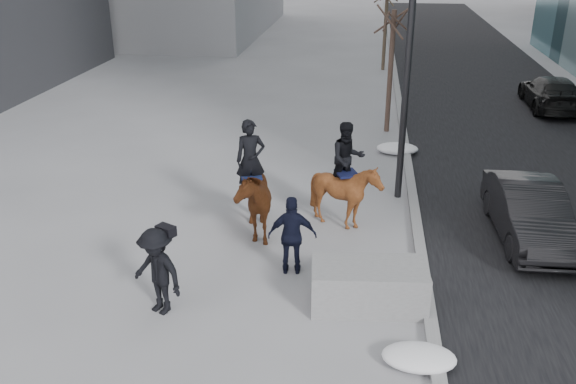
# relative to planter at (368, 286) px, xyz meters

# --- Properties ---
(ground) EXTENTS (120.00, 120.00, 0.00)m
(ground) POSITION_rel_planter_xyz_m (-1.82, 0.74, -0.44)
(ground) COLOR gray
(ground) RESTS_ON ground
(road) EXTENTS (8.00, 90.00, 0.01)m
(road) POSITION_rel_planter_xyz_m (5.18, 10.74, -0.44)
(road) COLOR black
(road) RESTS_ON ground
(curb) EXTENTS (0.25, 90.00, 0.12)m
(curb) POSITION_rel_planter_xyz_m (1.18, 10.74, -0.38)
(curb) COLOR gray
(curb) RESTS_ON ground
(planter) EXTENTS (2.29, 1.29, 0.88)m
(planter) POSITION_rel_planter_xyz_m (0.00, 0.00, 0.00)
(planter) COLOR gray
(planter) RESTS_ON ground
(car_near) EXTENTS (1.59, 4.14, 1.34)m
(car_near) POSITION_rel_planter_xyz_m (3.73, 3.39, 0.23)
(car_near) COLOR black
(car_near) RESTS_ON ground
(car_far) EXTENTS (1.97, 4.66, 1.34)m
(car_far) POSITION_rel_planter_xyz_m (7.29, 15.52, 0.23)
(car_far) COLOR black
(car_far) RESTS_ON ground
(tree_near) EXTENTS (1.20, 1.20, 4.79)m
(tree_near) POSITION_rel_planter_xyz_m (0.58, 11.52, 1.95)
(tree_near) COLOR #372721
(tree_near) RESTS_ON ground
(tree_far) EXTENTS (1.20, 1.20, 4.67)m
(tree_far) POSITION_rel_planter_xyz_m (0.58, 22.41, 1.90)
(tree_far) COLOR #3D2D24
(tree_far) RESTS_ON ground
(mounted_left) EXTENTS (1.60, 2.36, 2.79)m
(mounted_left) POSITION_rel_planter_xyz_m (-2.85, 2.83, 0.60)
(mounted_left) COLOR #44250D
(mounted_left) RESTS_ON ground
(mounted_right) EXTENTS (1.86, 1.96, 2.63)m
(mounted_right) POSITION_rel_planter_xyz_m (-0.61, 3.48, 0.62)
(mounted_right) COLOR #4F250F
(mounted_right) RESTS_ON ground
(feeder) EXTENTS (1.07, 0.91, 1.75)m
(feeder) POSITION_rel_planter_xyz_m (-1.62, 1.08, 0.44)
(feeder) COLOR black
(feeder) RESTS_ON ground
(camera_crew) EXTENTS (1.31, 1.09, 1.75)m
(camera_crew) POSITION_rel_planter_xyz_m (-3.96, -0.70, 0.45)
(camera_crew) COLOR black
(camera_crew) RESTS_ON ground
(lamppost) EXTENTS (0.25, 1.86, 9.09)m
(lamppost) POSITION_rel_planter_xyz_m (0.78, 5.34, 4.55)
(lamppost) COLOR black
(lamppost) RESTS_ON ground
(snow_piles) EXTENTS (1.36, 11.60, 0.35)m
(snow_piles) POSITION_rel_planter_xyz_m (0.88, 4.36, -0.27)
(snow_piles) COLOR white
(snow_piles) RESTS_ON ground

